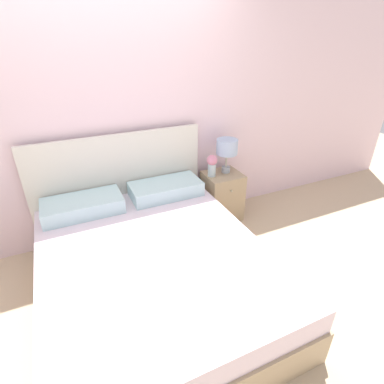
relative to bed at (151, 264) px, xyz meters
The scene contains 6 objects.
ground_plane 0.99m from the bed, 90.00° to the left, with size 12.00×12.00×0.00m, color #CCB28E.
wall_back 1.45m from the bed, 90.00° to the left, with size 8.00×0.06×2.60m.
bed is the anchor object (origin of this frame).
nightstand 1.33m from the bed, 34.16° to the left, with size 0.40×0.38×0.56m.
table_lamp 1.51m from the bed, 34.14° to the left, with size 0.23×0.23×0.38m.
flower_vase 1.30m from the bed, 38.19° to the left, with size 0.11×0.11×0.24m.
Camera 1 is at (-0.48, -2.81, 1.95)m, focal length 28.00 mm.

